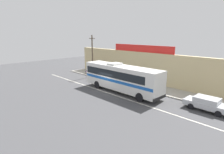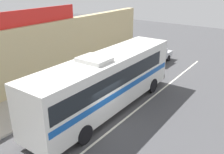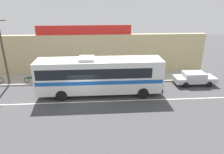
{
  "view_description": "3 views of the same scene",
  "coord_description": "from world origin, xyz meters",
  "px_view_note": "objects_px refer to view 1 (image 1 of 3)",
  "views": [
    {
      "loc": [
        17.77,
        -16.56,
        7.61
      ],
      "look_at": [
        -0.08,
        0.81,
        1.75
      ],
      "focal_mm": 29.47,
      "sensor_mm": 36.0,
      "label": 1
    },
    {
      "loc": [
        -9.65,
        -7.64,
        7.88
      ],
      "look_at": [
        2.72,
        1.21,
        1.78
      ],
      "focal_mm": 39.55,
      "sensor_mm": 36.0,
      "label": 2
    },
    {
      "loc": [
        1.56,
        -17.22,
        8.79
      ],
      "look_at": [
        2.9,
        1.96,
        1.32
      ],
      "focal_mm": 32.21,
      "sensor_mm": 36.0,
      "label": 3
    }
  ],
  "objects_px": {
    "intercity_bus": "(121,77)",
    "pedestrian_far_right": "(87,67)",
    "utility_pole": "(92,55)",
    "motorcycle_green": "(88,72)",
    "motorcycle_black": "(102,75)",
    "parked_car": "(207,104)"
  },
  "relations": [
    {
      "from": "utility_pole",
      "to": "motorcycle_black",
      "type": "distance_m",
      "value": 4.17
    },
    {
      "from": "utility_pole",
      "to": "pedestrian_far_right",
      "type": "distance_m",
      "value": 4.93
    },
    {
      "from": "motorcycle_black",
      "to": "pedestrian_far_right",
      "type": "bearing_deg",
      "value": 166.58
    },
    {
      "from": "utility_pole",
      "to": "motorcycle_black",
      "type": "height_order",
      "value": "utility_pole"
    },
    {
      "from": "motorcycle_black",
      "to": "pedestrian_far_right",
      "type": "xyz_separation_m",
      "value": [
        -6.17,
        1.47,
        0.51
      ]
    },
    {
      "from": "utility_pole",
      "to": "motorcycle_black",
      "type": "xyz_separation_m",
      "value": [
        2.46,
        0.09,
        -3.36
      ]
    },
    {
      "from": "utility_pole",
      "to": "motorcycle_green",
      "type": "bearing_deg",
      "value": 174.84
    },
    {
      "from": "motorcycle_green",
      "to": "motorcycle_black",
      "type": "bearing_deg",
      "value": -0.74
    },
    {
      "from": "parked_car",
      "to": "motorcycle_black",
      "type": "distance_m",
      "value": 17.86
    },
    {
      "from": "parked_car",
      "to": "pedestrian_far_right",
      "type": "relative_size",
      "value": 2.76
    },
    {
      "from": "motorcycle_black",
      "to": "pedestrian_far_right",
      "type": "relative_size",
      "value": 1.18
    },
    {
      "from": "parked_car",
      "to": "motorcycle_black",
      "type": "height_order",
      "value": "parked_car"
    },
    {
      "from": "utility_pole",
      "to": "pedestrian_far_right",
      "type": "xyz_separation_m",
      "value": [
        -3.71,
        1.57,
        -2.85
      ]
    },
    {
      "from": "intercity_bus",
      "to": "pedestrian_far_right",
      "type": "xyz_separation_m",
      "value": [
        -13.55,
        4.62,
        -0.99
      ]
    },
    {
      "from": "motorcycle_green",
      "to": "utility_pole",
      "type": "bearing_deg",
      "value": -5.16
    },
    {
      "from": "parked_car",
      "to": "motorcycle_green",
      "type": "xyz_separation_m",
      "value": [
        -21.89,
        1.47,
        -0.17
      ]
    },
    {
      "from": "motorcycle_black",
      "to": "intercity_bus",
      "type": "bearing_deg",
      "value": -23.08
    },
    {
      "from": "utility_pole",
      "to": "motorcycle_green",
      "type": "xyz_separation_m",
      "value": [
        -1.63,
        0.15,
        -3.36
      ]
    },
    {
      "from": "pedestrian_far_right",
      "to": "parked_car",
      "type": "bearing_deg",
      "value": -6.88
    },
    {
      "from": "pedestrian_far_right",
      "to": "utility_pole",
      "type": "bearing_deg",
      "value": -22.89
    },
    {
      "from": "intercity_bus",
      "to": "motorcycle_black",
      "type": "distance_m",
      "value": 8.16
    },
    {
      "from": "intercity_bus",
      "to": "parked_car",
      "type": "xyz_separation_m",
      "value": [
        10.42,
        1.73,
        -1.33
      ]
    }
  ]
}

